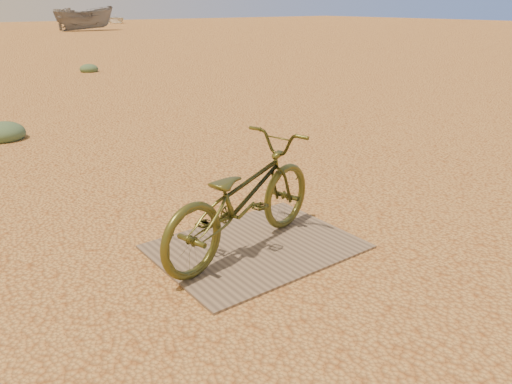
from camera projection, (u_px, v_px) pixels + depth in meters
ground at (221, 267)px, 3.98m from camera, size 120.00×120.00×0.00m
plywood_board at (256, 247)px, 4.29m from camera, size 1.66×1.25×0.02m
bicycle at (242, 197)px, 4.07m from camera, size 1.88×1.05×0.94m
boat_mid_right at (85, 18)px, 37.51m from camera, size 4.57×1.75×1.77m
boat_far_right at (111, 19)px, 51.90m from camera, size 3.99×4.89×0.89m
kale_a at (5, 139)px, 7.71m from camera, size 0.64×0.64×0.35m
kale_b at (89, 72)px, 15.27m from camera, size 0.55×0.55×0.30m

